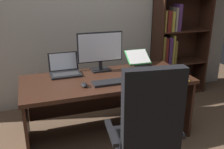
{
  "coord_description": "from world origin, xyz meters",
  "views": [
    {
      "loc": [
        -0.69,
        -1.69,
        1.67
      ],
      "look_at": [
        0.13,
        0.72,
        0.77
      ],
      "focal_mm": 40.05,
      "sensor_mm": 36.0,
      "label": 1
    }
  ],
  "objects_px": {
    "reading_stand_with_book": "(138,58)",
    "open_binder": "(165,77)",
    "office_chair": "(147,138)",
    "notepad": "(133,75)",
    "bookshelf": "(175,36)",
    "computer_mouse": "(84,85)",
    "pen": "(134,75)",
    "keyboard": "(112,82)",
    "monitor": "(100,51)",
    "desk": "(105,91)",
    "laptop": "(65,70)"
  },
  "relations": [
    {
      "from": "reading_stand_with_book",
      "to": "open_binder",
      "type": "height_order",
      "value": "reading_stand_with_book"
    },
    {
      "from": "office_chair",
      "to": "notepad",
      "type": "height_order",
      "value": "office_chair"
    },
    {
      "from": "bookshelf",
      "to": "computer_mouse",
      "type": "relative_size",
      "value": 19.83
    },
    {
      "from": "office_chair",
      "to": "reading_stand_with_book",
      "type": "distance_m",
      "value": 1.33
    },
    {
      "from": "office_chair",
      "to": "pen",
      "type": "relative_size",
      "value": 8.05
    },
    {
      "from": "reading_stand_with_book",
      "to": "pen",
      "type": "xyz_separation_m",
      "value": [
        -0.21,
        -0.37,
        -0.07
      ]
    },
    {
      "from": "office_chair",
      "to": "pen",
      "type": "distance_m",
      "value": 0.91
    },
    {
      "from": "reading_stand_with_book",
      "to": "pen",
      "type": "bearing_deg",
      "value": -120.36
    },
    {
      "from": "keyboard",
      "to": "open_binder",
      "type": "relative_size",
      "value": 0.88
    },
    {
      "from": "bookshelf",
      "to": "monitor",
      "type": "bearing_deg",
      "value": -157.14
    },
    {
      "from": "notepad",
      "to": "office_chair",
      "type": "bearing_deg",
      "value": -105.4
    },
    {
      "from": "computer_mouse",
      "to": "office_chair",
      "type": "bearing_deg",
      "value": -62.62
    },
    {
      "from": "pen",
      "to": "computer_mouse",
      "type": "bearing_deg",
      "value": -167.37
    },
    {
      "from": "bookshelf",
      "to": "open_binder",
      "type": "height_order",
      "value": "bookshelf"
    },
    {
      "from": "desk",
      "to": "office_chair",
      "type": "bearing_deg",
      "value": -85.98
    },
    {
      "from": "desk",
      "to": "pen",
      "type": "relative_size",
      "value": 13.18
    },
    {
      "from": "office_chair",
      "to": "computer_mouse",
      "type": "bearing_deg",
      "value": 124.97
    },
    {
      "from": "office_chair",
      "to": "reading_stand_with_book",
      "type": "relative_size",
      "value": 3.76
    },
    {
      "from": "reading_stand_with_book",
      "to": "pen",
      "type": "height_order",
      "value": "reading_stand_with_book"
    },
    {
      "from": "bookshelf",
      "to": "pen",
      "type": "bearing_deg",
      "value": -140.23
    },
    {
      "from": "computer_mouse",
      "to": "notepad",
      "type": "height_order",
      "value": "computer_mouse"
    },
    {
      "from": "laptop",
      "to": "keyboard",
      "type": "height_order",
      "value": "laptop"
    },
    {
      "from": "office_chair",
      "to": "notepad",
      "type": "relative_size",
      "value": 5.37
    },
    {
      "from": "desk",
      "to": "open_binder",
      "type": "bearing_deg",
      "value": -26.41
    },
    {
      "from": "monitor",
      "to": "reading_stand_with_book",
      "type": "height_order",
      "value": "monitor"
    },
    {
      "from": "laptop",
      "to": "computer_mouse",
      "type": "xyz_separation_m",
      "value": [
        0.12,
        -0.44,
        -0.03
      ]
    },
    {
      "from": "pen",
      "to": "monitor",
      "type": "bearing_deg",
      "value": 135.38
    },
    {
      "from": "office_chair",
      "to": "reading_stand_with_book",
      "type": "bearing_deg",
      "value": 76.44
    },
    {
      "from": "desk",
      "to": "reading_stand_with_book",
      "type": "distance_m",
      "value": 0.65
    },
    {
      "from": "laptop",
      "to": "open_binder",
      "type": "relative_size",
      "value": 0.71
    },
    {
      "from": "monitor",
      "to": "open_binder",
      "type": "relative_size",
      "value": 1.13
    },
    {
      "from": "keyboard",
      "to": "office_chair",
      "type": "bearing_deg",
      "value": -85.04
    },
    {
      "from": "laptop",
      "to": "reading_stand_with_book",
      "type": "distance_m",
      "value": 0.95
    },
    {
      "from": "desk",
      "to": "pen",
      "type": "xyz_separation_m",
      "value": [
        0.32,
        -0.11,
        0.2
      ]
    },
    {
      "from": "desk",
      "to": "monitor",
      "type": "height_order",
      "value": "monitor"
    },
    {
      "from": "computer_mouse",
      "to": "pen",
      "type": "distance_m",
      "value": 0.62
    },
    {
      "from": "bookshelf",
      "to": "computer_mouse",
      "type": "xyz_separation_m",
      "value": [
        -1.67,
        -1.02,
        -0.21
      ]
    },
    {
      "from": "laptop",
      "to": "computer_mouse",
      "type": "relative_size",
      "value": 3.27
    },
    {
      "from": "notepad",
      "to": "bookshelf",
      "type": "bearing_deg",
      "value": 39.25
    },
    {
      "from": "pen",
      "to": "open_binder",
      "type": "bearing_deg",
      "value": -32.95
    },
    {
      "from": "open_binder",
      "to": "pen",
      "type": "relative_size",
      "value": 3.42
    },
    {
      "from": "pen",
      "to": "desk",
      "type": "bearing_deg",
      "value": 160.28
    },
    {
      "from": "desk",
      "to": "open_binder",
      "type": "relative_size",
      "value": 3.85
    },
    {
      "from": "monitor",
      "to": "computer_mouse",
      "type": "xyz_separation_m",
      "value": [
        -0.3,
        -0.44,
        -0.22
      ]
    },
    {
      "from": "bookshelf",
      "to": "reading_stand_with_book",
      "type": "relative_size",
      "value": 6.88
    },
    {
      "from": "reading_stand_with_book",
      "to": "computer_mouse",
      "type": "bearing_deg",
      "value": -148.62
    },
    {
      "from": "open_binder",
      "to": "reading_stand_with_book",
      "type": "bearing_deg",
      "value": 106.12
    },
    {
      "from": "desk",
      "to": "monitor",
      "type": "bearing_deg",
      "value": 88.19
    },
    {
      "from": "office_chair",
      "to": "keyboard",
      "type": "bearing_deg",
      "value": 102.55
    },
    {
      "from": "open_binder",
      "to": "pen",
      "type": "xyz_separation_m",
      "value": [
        -0.29,
        0.19,
        0.0
      ]
    }
  ]
}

